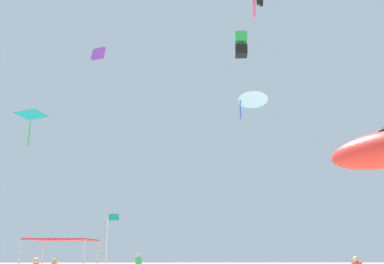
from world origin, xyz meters
name	(u,v)px	position (x,y,z in m)	size (l,w,h in m)	color
canopy_tent	(63,242)	(-6.16, 5.09, 2.49)	(3.09, 3.27, 2.62)	#B2B2B7
banner_flag	(108,245)	(-3.90, 5.46, 2.35)	(0.61, 0.06, 3.93)	silver
kite_diamond_teal	(31,116)	(-13.30, 17.20, 13.21)	(2.52, 2.53, 2.91)	teal
kite_delta_white	(253,98)	(7.43, 25.22, 18.07)	(3.66, 3.70, 3.02)	white
kite_parafoil_purple	(98,54)	(-8.16, 18.39, 19.79)	(2.08, 3.21, 2.19)	purple
kite_box_green	(241,45)	(5.48, 19.25, 21.33)	(1.22, 1.21, 2.40)	green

